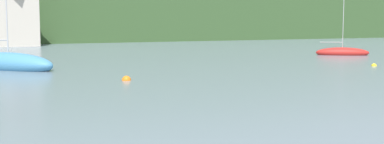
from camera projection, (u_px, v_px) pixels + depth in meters
name	position (u px, v px, depth m)	size (l,w,h in m)	color
wooded_hillside	(125.00, 6.00, 111.18)	(352.00, 47.30, 44.99)	#38562D
shore_building_eastcentral	(14.00, 14.00, 69.35)	(6.56, 5.89, 9.86)	beige
sailboat_far_5	(9.00, 64.00, 33.72)	(6.59, 7.86, 11.68)	teal
sailboat_far_6	(342.00, 53.00, 49.27)	(5.22, 4.55, 7.42)	red
mooring_buoy_near	(374.00, 66.00, 36.34)	(0.41, 0.41, 0.41)	yellow
mooring_buoy_mid	(126.00, 80.00, 27.02)	(0.54, 0.54, 0.54)	orange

